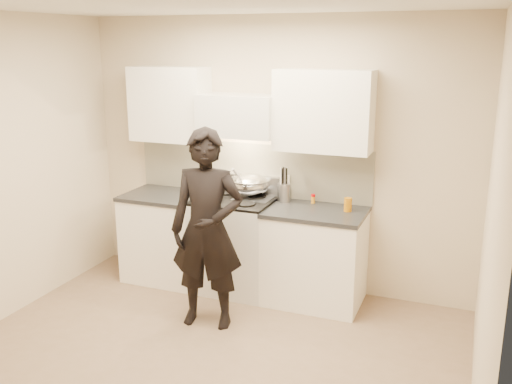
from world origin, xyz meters
TOP-DOWN VIEW (x-y plane):
  - ground_plane at (0.00, 0.00)m, footprint 4.00×4.00m
  - room_shell at (-0.06, 0.37)m, footprint 4.04×3.54m
  - stove at (-0.30, 1.42)m, footprint 0.76×0.65m
  - counter_right at (0.53, 1.43)m, footprint 0.92×0.67m
  - counter_left at (-1.08, 1.43)m, footprint 0.82×0.67m
  - wok at (-0.19, 1.57)m, footprint 0.41×0.51m
  - stock_pot at (-0.50, 1.32)m, footprint 0.34×0.26m
  - utensil_crock at (0.15, 1.60)m, footprint 0.13×0.13m
  - spice_jar at (0.44, 1.64)m, footprint 0.04×0.04m
  - oil_glass at (0.81, 1.49)m, footprint 0.07×0.07m
  - person at (-0.22, 0.65)m, footprint 0.70×0.52m

SIDE VIEW (x-z plane):
  - ground_plane at x=0.00m, z-range 0.00..0.00m
  - counter_right at x=0.53m, z-range 0.00..0.92m
  - counter_left at x=-1.08m, z-range 0.00..0.92m
  - stove at x=-0.30m, z-range 0.00..0.95m
  - person at x=-0.22m, z-range 0.00..1.75m
  - spice_jar at x=0.44m, z-range 0.92..1.01m
  - oil_glass at x=0.81m, z-range 0.92..1.05m
  - utensil_crock at x=0.15m, z-range 0.86..1.19m
  - stock_pot at x=-0.50m, z-range 0.96..1.12m
  - wok at x=-0.19m, z-range 0.90..1.23m
  - room_shell at x=-0.06m, z-range 0.25..2.95m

